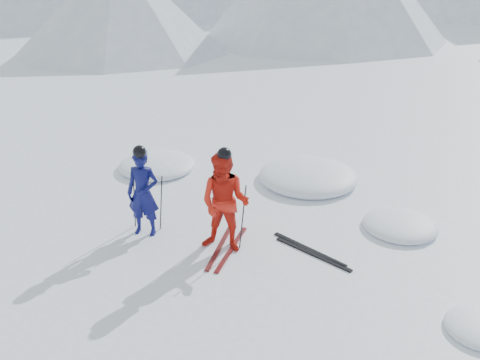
% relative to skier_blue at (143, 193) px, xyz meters
% --- Properties ---
extents(ground, '(160.00, 160.00, 0.00)m').
position_rel_skier_blue_xyz_m(ground, '(3.26, 0.25, -0.89)').
color(ground, white).
rests_on(ground, ground).
extents(skier_blue, '(0.69, 0.50, 1.79)m').
position_rel_skier_blue_xyz_m(skier_blue, '(0.00, 0.00, 0.00)').
color(skier_blue, '#0D1050').
rests_on(skier_blue, ground).
extents(skier_red, '(0.98, 0.77, 1.98)m').
position_rel_skier_blue_xyz_m(skier_red, '(1.74, -0.09, 0.09)').
color(skier_red, red).
rests_on(skier_red, ground).
extents(pole_blue_left, '(0.12, 0.08, 1.19)m').
position_rel_skier_blue_xyz_m(pole_blue_left, '(-0.30, 0.15, -0.30)').
color(pole_blue_left, black).
rests_on(pole_blue_left, ground).
extents(pole_blue_right, '(0.12, 0.07, 1.19)m').
position_rel_skier_blue_xyz_m(pole_blue_right, '(0.25, 0.25, -0.30)').
color(pole_blue_right, black).
rests_on(pole_blue_right, ground).
extents(pole_red_left, '(0.13, 0.10, 1.31)m').
position_rel_skier_blue_xyz_m(pole_red_left, '(1.44, 0.16, -0.24)').
color(pole_red_left, black).
rests_on(pole_red_left, ground).
extents(pole_red_right, '(0.13, 0.09, 1.31)m').
position_rel_skier_blue_xyz_m(pole_red_right, '(2.04, 0.06, -0.24)').
color(pole_red_right, black).
rests_on(pole_red_right, ground).
extents(ski_worn_left, '(0.20, 1.70, 0.03)m').
position_rel_skier_blue_xyz_m(ski_worn_left, '(1.62, -0.09, -0.88)').
color(ski_worn_left, black).
rests_on(ski_worn_left, ground).
extents(ski_worn_right, '(0.10, 1.70, 0.03)m').
position_rel_skier_blue_xyz_m(ski_worn_right, '(1.86, -0.09, -0.88)').
color(ski_worn_right, black).
rests_on(ski_worn_right, ground).
extents(ski_loose_a, '(1.55, 0.86, 0.03)m').
position_rel_skier_blue_xyz_m(ski_loose_a, '(3.29, 0.36, -0.88)').
color(ski_loose_a, black).
rests_on(ski_loose_a, ground).
extents(ski_loose_b, '(1.58, 0.80, 0.03)m').
position_rel_skier_blue_xyz_m(ski_loose_b, '(3.39, 0.21, -0.88)').
color(ski_loose_b, black).
rests_on(ski_loose_b, ground).
extents(snow_lumps, '(9.00, 6.48, 0.54)m').
position_rel_skier_blue_xyz_m(snow_lumps, '(1.97, 3.02, -0.89)').
color(snow_lumps, white).
rests_on(snow_lumps, ground).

